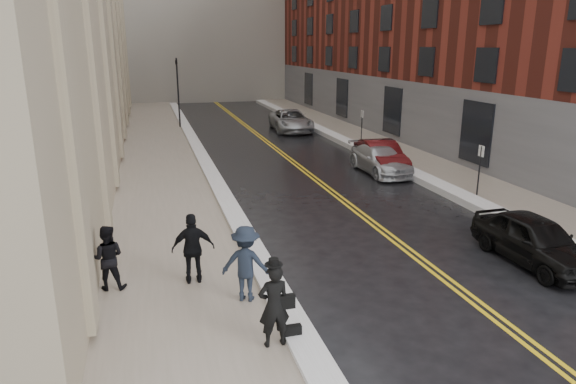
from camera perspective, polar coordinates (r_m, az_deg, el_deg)
ground at (r=12.34m, az=11.07°, el=-13.98°), size 160.00×160.00×0.00m
sidewalk_left at (r=26.20m, az=-13.91°, el=2.22°), size 4.00×64.00×0.15m
sidewalk_right at (r=29.70m, az=13.12°, el=3.87°), size 3.00×64.00×0.15m
lane_stripe_a at (r=27.23m, az=0.72°, el=3.06°), size 0.12×64.00×0.01m
lane_stripe_b at (r=27.29m, az=1.20°, el=3.09°), size 0.12×64.00×0.01m
snow_ridge_left at (r=26.33m, az=-8.91°, el=2.70°), size 0.70×60.80×0.26m
snow_ridge_right at (r=28.86m, az=9.88°, el=3.86°), size 0.85×60.80×0.30m
building_right at (r=39.62m, az=20.43°, el=19.26°), size 14.00×50.00×18.00m
traffic_signal at (r=39.67m, az=-12.14°, el=11.30°), size 0.18×0.15×5.20m
parking_sign_near at (r=22.24m, az=20.52°, el=2.65°), size 0.06×0.35×2.23m
parking_sign_far at (r=32.53m, az=8.20°, el=7.45°), size 0.06×0.35×2.23m
car_black at (r=16.45m, az=25.71°, el=-4.80°), size 1.74×4.19×1.42m
car_maroon at (r=26.35m, az=10.30°, el=3.99°), size 1.96×4.60×1.47m
car_silver_near at (r=25.78m, az=10.19°, el=3.57°), size 1.88×4.58×1.33m
car_silver_far at (r=38.00m, az=0.32°, el=7.94°), size 2.94×5.71×1.54m
pedestrian_main at (r=10.61m, az=-1.58°, el=-12.50°), size 0.67×0.46×1.79m
pedestrian_a at (r=13.70m, az=-19.40°, el=-6.89°), size 0.90×0.75×1.68m
pedestrian_b at (r=12.40m, az=-4.68°, el=-7.92°), size 1.39×1.13×1.88m
pedestrian_c at (r=13.46m, az=-10.49°, el=-6.19°), size 1.11×0.50×1.87m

